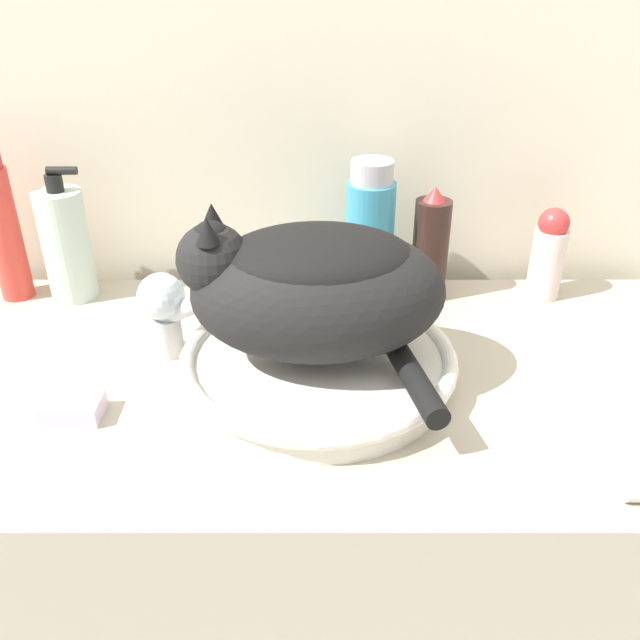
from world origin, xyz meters
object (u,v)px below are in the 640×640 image
(deodorant_stick, at_px, (550,254))
(mouthwash_bottle, at_px, (372,234))
(faucet, at_px, (171,307))
(shampoo_bottle_tall, at_px, (6,230))
(hairspray_can_black, at_px, (432,247))
(soap_bar, at_px, (74,408))
(cat, at_px, (315,285))
(soap_pump_bottle, at_px, (69,244))

(deodorant_stick, xyz_separation_m, mouthwash_bottle, (-0.27, -0.00, 0.03))
(faucet, distance_m, shampoo_bottle_tall, 0.33)
(deodorant_stick, bearing_deg, mouthwash_bottle, -180.00)
(hairspray_can_black, bearing_deg, shampoo_bottle_tall, -180.00)
(hairspray_can_black, bearing_deg, faucet, -154.96)
(deodorant_stick, bearing_deg, soap_bar, -154.18)
(faucet, relative_size, shampoo_bottle_tall, 0.63)
(hairspray_can_black, relative_size, soap_bar, 2.58)
(hairspray_can_black, distance_m, shampoo_bottle_tall, 0.64)
(mouthwash_bottle, xyz_separation_m, hairspray_can_black, (0.09, 0.00, -0.02))
(cat, bearing_deg, hairspray_can_black, -128.93)
(mouthwash_bottle, distance_m, shampoo_bottle_tall, 0.55)
(soap_bar, bearing_deg, hairspray_can_black, 34.01)
(mouthwash_bottle, bearing_deg, shampoo_bottle_tall, 180.00)
(deodorant_stick, distance_m, soap_bar, 0.71)
(shampoo_bottle_tall, bearing_deg, cat, -26.43)
(soap_pump_bottle, distance_m, hairspray_can_black, 0.55)
(soap_pump_bottle, xyz_separation_m, shampoo_bottle_tall, (-0.09, -0.00, 0.02))
(faucet, distance_m, mouthwash_bottle, 0.32)
(faucet, relative_size, deodorant_stick, 0.99)
(cat, relative_size, deodorant_stick, 2.21)
(shampoo_bottle_tall, bearing_deg, hairspray_can_black, 0.00)
(soap_pump_bottle, distance_m, soap_bar, 0.33)
(mouthwash_bottle, distance_m, soap_bar, 0.49)
(cat, relative_size, shampoo_bottle_tall, 1.41)
(mouthwash_bottle, xyz_separation_m, shampoo_bottle_tall, (-0.55, 0.00, 0.01))
(cat, relative_size, hairspray_can_black, 1.79)
(shampoo_bottle_tall, bearing_deg, soap_pump_bottle, 0.00)
(deodorant_stick, relative_size, soap_bar, 2.09)
(cat, relative_size, soap_pump_bottle, 1.54)
(cat, xyz_separation_m, deodorant_stick, (0.36, 0.23, -0.06))
(cat, relative_size, faucet, 2.23)
(hairspray_can_black, bearing_deg, soap_bar, -145.99)
(deodorant_stick, height_order, mouthwash_bottle, mouthwash_bottle)
(soap_pump_bottle, distance_m, deodorant_stick, 0.73)
(faucet, xyz_separation_m, deodorant_stick, (0.55, 0.17, 0.00))
(hairspray_can_black, height_order, shampoo_bottle_tall, shampoo_bottle_tall)
(faucet, bearing_deg, deodorant_stick, 34.40)
(mouthwash_bottle, bearing_deg, soap_bar, -139.75)
(soap_pump_bottle, relative_size, hairspray_can_black, 1.16)
(mouthwash_bottle, height_order, shampoo_bottle_tall, shampoo_bottle_tall)
(faucet, xyz_separation_m, shampoo_bottle_tall, (-0.28, 0.17, 0.04))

